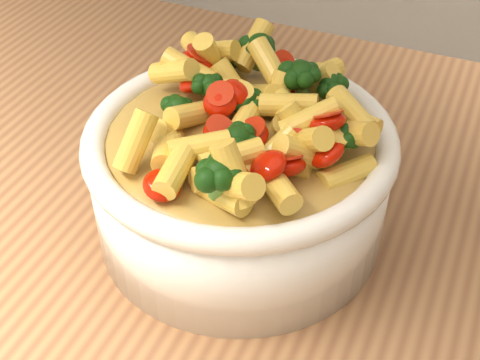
% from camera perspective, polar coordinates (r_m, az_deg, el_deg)
% --- Properties ---
extents(serving_bowl, '(0.22, 0.22, 0.10)m').
position_cam_1_polar(serving_bowl, '(0.49, 0.00, 0.11)').
color(serving_bowl, white).
rests_on(serving_bowl, table).
extents(pasta_salad, '(0.18, 0.18, 0.04)m').
position_cam_1_polar(pasta_salad, '(0.45, -0.00, 5.85)').
color(pasta_salad, '#FFE550').
rests_on(pasta_salad, serving_bowl).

